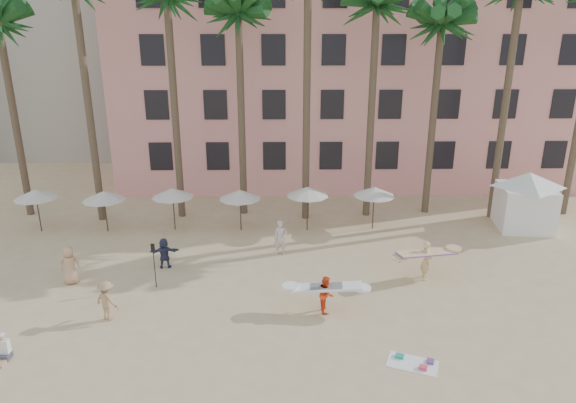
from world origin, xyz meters
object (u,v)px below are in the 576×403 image
(carrier_yellow, at_px, (426,258))
(pink_hotel, at_px, (349,75))
(carrier_white, at_px, (326,292))
(cabana, at_px, (526,195))

(carrier_yellow, bearing_deg, pink_hotel, 94.00)
(carrier_white, bearing_deg, pink_hotel, 80.85)
(carrier_white, bearing_deg, cabana, 36.47)
(pink_hotel, bearing_deg, carrier_yellow, -86.00)
(cabana, relative_size, carrier_white, 1.65)
(pink_hotel, bearing_deg, cabana, -55.71)
(pink_hotel, xyz_separation_m, carrier_yellow, (1.40, -20.04, -6.92))
(cabana, xyz_separation_m, carrier_yellow, (-7.76, -6.60, -0.99))
(pink_hotel, bearing_deg, carrier_white, -99.15)
(cabana, height_order, carrier_white, cabana)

